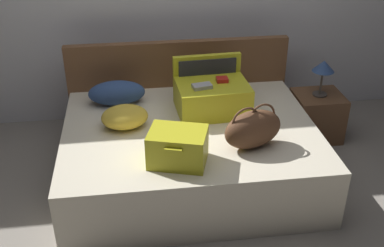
{
  "coord_description": "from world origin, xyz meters",
  "views": [
    {
      "loc": [
        -0.42,
        -2.8,
        2.34
      ],
      "look_at": [
        0.0,
        0.28,
        0.59
      ],
      "focal_mm": 43.97,
      "sensor_mm": 36.0,
      "label": 1
    }
  ],
  "objects": [
    {
      "name": "ground_plane",
      "position": [
        0.0,
        0.0,
        0.0
      ],
      "size": [
        12.0,
        12.0,
        0.0
      ],
      "primitive_type": "plane",
      "color": "gray"
    },
    {
      "name": "hard_case_large",
      "position": [
        0.22,
        0.67,
        0.64
      ],
      "size": [
        0.61,
        0.5,
        0.42
      ],
      "rotation": [
        0.0,
        0.0,
        0.05
      ],
      "color": "gold",
      "rests_on": "bed"
    },
    {
      "name": "pillow_near_headboard",
      "position": [
        -0.51,
        0.48,
        0.58
      ],
      "size": [
        0.39,
        0.32,
        0.18
      ],
      "primitive_type": "ellipsoid",
      "rotation": [
        0.0,
        0.0,
        0.08
      ],
      "color": "gold",
      "rests_on": "bed"
    },
    {
      "name": "bed",
      "position": [
        0.0,
        0.4,
        0.25
      ],
      "size": [
        2.0,
        1.55,
        0.49
      ],
      "primitive_type": "cube",
      "color": "beige",
      "rests_on": "ground"
    },
    {
      "name": "nightstand",
      "position": [
        1.28,
        0.92,
        0.22
      ],
      "size": [
        0.44,
        0.4,
        0.44
      ],
      "primitive_type": "cube",
      "color": "brown",
      "rests_on": "ground"
    },
    {
      "name": "hard_case_medium",
      "position": [
        -0.15,
        -0.07,
        0.62
      ],
      "size": [
        0.46,
        0.39,
        0.24
      ],
      "rotation": [
        0.0,
        0.0,
        -0.3
      ],
      "color": "gold",
      "rests_on": "bed"
    },
    {
      "name": "headboard",
      "position": [
        0.0,
        1.21,
        0.46
      ],
      "size": [
        2.04,
        0.08,
        0.92
      ],
      "primitive_type": "cube",
      "color": "brown",
      "rests_on": "ground"
    },
    {
      "name": "duffel_bag",
      "position": [
        0.42,
        0.06,
        0.64
      ],
      "size": [
        0.5,
        0.35,
        0.34
      ],
      "rotation": [
        0.0,
        0.0,
        0.3
      ],
      "color": "brown",
      "rests_on": "bed"
    },
    {
      "name": "pillow_center_head",
      "position": [
        -0.57,
        0.9,
        0.6
      ],
      "size": [
        0.49,
        0.27,
        0.2
      ],
      "primitive_type": "ellipsoid",
      "rotation": [
        0.0,
        0.0,
        0.01
      ],
      "color": "navy",
      "rests_on": "bed"
    },
    {
      "name": "table_lamp",
      "position": [
        1.28,
        0.92,
        0.71
      ],
      "size": [
        0.2,
        0.2,
        0.34
      ],
      "color": "#3F3833",
      "rests_on": "nightstand"
    }
  ]
}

